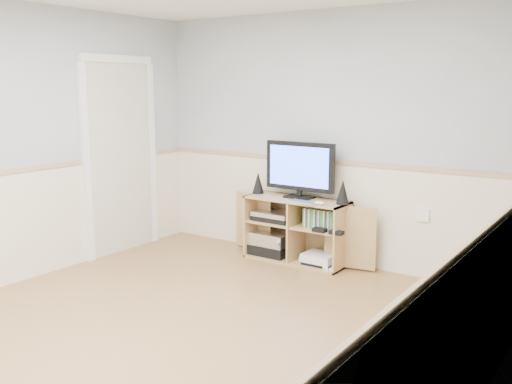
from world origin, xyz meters
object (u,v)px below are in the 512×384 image
media_cabinet (299,228)px  monitor (300,168)px  keyboard (304,202)px  game_consoles (319,259)px

media_cabinet → monitor: monitor is taller
keyboard → media_cabinet: bearing=136.8°
monitor → media_cabinet: bearing=90.0°
monitor → keyboard: bearing=-49.7°
media_cabinet → keyboard: (0.16, -0.19, 0.32)m
monitor → game_consoles: size_ratio=1.70×
game_consoles → monitor: bearing=167.5°
game_consoles → media_cabinet: bearing=167.1°
media_cabinet → game_consoles: size_ratio=3.67×
media_cabinet → game_consoles: (0.27, -0.06, -0.26)m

